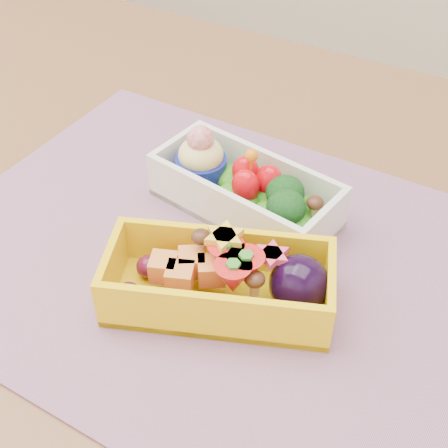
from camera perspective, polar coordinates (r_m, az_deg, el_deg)
The scene contains 4 objects.
table at distance 0.65m, azimuth 1.65°, elevation -8.00°, with size 1.20×0.80×0.75m.
placemat at distance 0.56m, azimuth -0.93°, elevation -3.00°, with size 0.51×0.39×0.00m, color #A3708D.
bento_white at distance 0.59m, azimuth 1.90°, elevation 3.19°, with size 0.19×0.11×0.07m.
bento_yellow at distance 0.50m, azimuth -0.02°, elevation -5.25°, with size 0.20×0.14×0.06m.
Camera 1 is at (0.19, -0.37, 1.14)m, focal length 49.57 mm.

